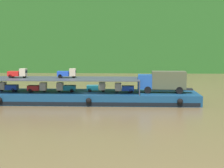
% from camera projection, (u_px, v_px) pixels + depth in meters
% --- Properties ---
extents(ground_plane, '(400.00, 400.00, 0.00)m').
position_uv_depth(ground_plane, '(92.00, 102.00, 49.99)').
color(ground_plane, brown).
extents(cargo_barge, '(30.72, 7.84, 1.50)m').
position_uv_depth(cargo_barge, '(92.00, 97.00, 49.87)').
color(cargo_barge, navy).
rests_on(cargo_barge, ground).
extents(covered_lorry, '(7.92, 2.53, 3.10)m').
position_uv_depth(covered_lorry, '(163.00, 81.00, 49.00)').
color(covered_lorry, '#1E4C99').
rests_on(covered_lorry, cargo_barge).
extents(cargo_rack, '(21.52, 6.42, 2.00)m').
position_uv_depth(cargo_rack, '(66.00, 79.00, 49.76)').
color(cargo_rack, '#383D47').
rests_on(cargo_rack, cargo_barge).
extents(mini_truck_lower_stern, '(2.77, 1.25, 1.38)m').
position_uv_depth(mini_truck_lower_stern, '(8.00, 87.00, 50.44)').
color(mini_truck_lower_stern, '#1E47B7').
rests_on(mini_truck_lower_stern, cargo_barge).
extents(mini_truck_lower_aft, '(2.74, 1.21, 1.38)m').
position_uv_depth(mini_truck_lower_aft, '(38.00, 87.00, 49.64)').
color(mini_truck_lower_aft, red).
rests_on(mini_truck_lower_aft, cargo_barge).
extents(mini_truck_lower_mid, '(2.76, 1.23, 1.38)m').
position_uv_depth(mini_truck_lower_mid, '(66.00, 87.00, 49.79)').
color(mini_truck_lower_mid, teal).
rests_on(mini_truck_lower_mid, cargo_barge).
extents(mini_truck_lower_fore, '(2.79, 1.29, 1.38)m').
position_uv_depth(mini_truck_lower_fore, '(96.00, 87.00, 50.05)').
color(mini_truck_lower_fore, teal).
rests_on(mini_truck_lower_fore, cargo_barge).
extents(mini_truck_lower_bow, '(2.79, 1.29, 1.38)m').
position_uv_depth(mini_truck_lower_bow, '(124.00, 88.00, 49.20)').
color(mini_truck_lower_bow, '#1E47B7').
rests_on(mini_truck_lower_bow, cargo_barge).
extents(mini_truck_upper_stern, '(2.78, 1.28, 1.38)m').
position_uv_depth(mini_truck_upper_stern, '(18.00, 73.00, 50.42)').
color(mini_truck_upper_stern, red).
rests_on(mini_truck_upper_stern, cargo_rack).
extents(mini_truck_upper_mid, '(2.78, 1.28, 1.38)m').
position_uv_depth(mini_truck_upper_mid, '(67.00, 73.00, 50.41)').
color(mini_truck_upper_mid, '#1E47B7').
rests_on(mini_truck_upper_mid, cargo_rack).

